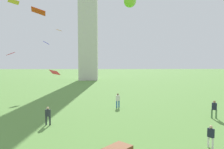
{
  "coord_description": "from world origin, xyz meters",
  "views": [
    {
      "loc": [
        -0.45,
        -7.76,
        6.0
      ],
      "look_at": [
        0.06,
        16.38,
        4.26
      ],
      "focal_mm": 34.99,
      "sensor_mm": 36.0,
      "label": 1
    }
  ],
  "objects_px": {
    "kite_flying_6": "(38,11)",
    "kite_flying_4": "(55,72)",
    "person_0": "(214,108)",
    "kite_flying_2": "(46,43)",
    "kite_flying_3": "(11,54)",
    "kite_flying_1": "(132,3)",
    "kite_flying_0": "(59,30)",
    "person_1": "(118,100)",
    "kite_bundle_1": "(117,149)",
    "kite_flying_5": "(13,2)",
    "person_4": "(211,135)",
    "person_2": "(48,115)"
  },
  "relations": [
    {
      "from": "kite_flying_5",
      "to": "kite_bundle_1",
      "type": "distance_m",
      "value": 20.29
    },
    {
      "from": "kite_flying_0",
      "to": "kite_flying_2",
      "type": "bearing_deg",
      "value": 171.47
    },
    {
      "from": "kite_flying_5",
      "to": "kite_flying_6",
      "type": "distance_m",
      "value": 2.8
    },
    {
      "from": "person_4",
      "to": "kite_flying_3",
      "type": "relative_size",
      "value": 1.28
    },
    {
      "from": "kite_flying_0",
      "to": "kite_flying_1",
      "type": "distance_m",
      "value": 17.29
    },
    {
      "from": "person_1",
      "to": "kite_flying_1",
      "type": "distance_m",
      "value": 11.79
    },
    {
      "from": "kite_flying_1",
      "to": "kite_flying_6",
      "type": "height_order",
      "value": "kite_flying_1"
    },
    {
      "from": "kite_flying_6",
      "to": "kite_flying_2",
      "type": "bearing_deg",
      "value": -89.31
    },
    {
      "from": "person_0",
      "to": "person_4",
      "type": "relative_size",
      "value": 1.18
    },
    {
      "from": "kite_flying_2",
      "to": "kite_flying_5",
      "type": "bearing_deg",
      "value": -152.24
    },
    {
      "from": "person_1",
      "to": "kite_flying_2",
      "type": "xyz_separation_m",
      "value": [
        -12.05,
        12.41,
        7.81
      ]
    },
    {
      "from": "person_1",
      "to": "kite_flying_0",
      "type": "relative_size",
      "value": 1.78
    },
    {
      "from": "person_0",
      "to": "person_4",
      "type": "xyz_separation_m",
      "value": [
        -3.81,
        -7.25,
        -0.16
      ]
    },
    {
      "from": "person_0",
      "to": "kite_flying_6",
      "type": "relative_size",
      "value": 0.99
    },
    {
      "from": "person_2",
      "to": "kite_flying_4",
      "type": "xyz_separation_m",
      "value": [
        -1.49,
        9.08,
        3.28
      ]
    },
    {
      "from": "kite_flying_5",
      "to": "kite_flying_6",
      "type": "bearing_deg",
      "value": 173.77
    },
    {
      "from": "person_0",
      "to": "person_1",
      "type": "bearing_deg",
      "value": -2.49
    },
    {
      "from": "person_0",
      "to": "kite_flying_5",
      "type": "height_order",
      "value": "kite_flying_5"
    },
    {
      "from": "kite_flying_4",
      "to": "kite_flying_5",
      "type": "xyz_separation_m",
      "value": [
        -3.73,
        -3.21,
        8.24
      ]
    },
    {
      "from": "kite_flying_1",
      "to": "kite_flying_5",
      "type": "bearing_deg",
      "value": 151.35
    },
    {
      "from": "person_4",
      "to": "kite_bundle_1",
      "type": "relative_size",
      "value": 0.84
    },
    {
      "from": "kite_flying_5",
      "to": "person_4",
      "type": "bearing_deg",
      "value": 118.78
    },
    {
      "from": "person_0",
      "to": "kite_flying_2",
      "type": "distance_m",
      "value": 28.81
    },
    {
      "from": "kite_flying_1",
      "to": "kite_flying_2",
      "type": "distance_m",
      "value": 22.59
    },
    {
      "from": "person_4",
      "to": "kite_flying_1",
      "type": "bearing_deg",
      "value": 10.29
    },
    {
      "from": "kite_flying_1",
      "to": "person_1",
      "type": "bearing_deg",
      "value": 91.46
    },
    {
      "from": "person_0",
      "to": "person_4",
      "type": "height_order",
      "value": "person_0"
    },
    {
      "from": "kite_flying_2",
      "to": "kite_flying_3",
      "type": "distance_m",
      "value": 10.79
    },
    {
      "from": "person_0",
      "to": "kite_flying_6",
      "type": "height_order",
      "value": "kite_flying_6"
    },
    {
      "from": "person_0",
      "to": "kite_flying_3",
      "type": "xyz_separation_m",
      "value": [
        -23.23,
        7.09,
        5.61
      ]
    },
    {
      "from": "kite_bundle_1",
      "to": "kite_flying_1",
      "type": "bearing_deg",
      "value": 76.19
    },
    {
      "from": "kite_flying_4",
      "to": "person_4",
      "type": "bearing_deg",
      "value": 78.51
    },
    {
      "from": "kite_flying_0",
      "to": "kite_flying_1",
      "type": "height_order",
      "value": "kite_flying_1"
    },
    {
      "from": "kite_flying_1",
      "to": "kite_flying_0",
      "type": "bearing_deg",
      "value": 116.46
    },
    {
      "from": "person_2",
      "to": "kite_bundle_1",
      "type": "distance_m",
      "value": 8.31
    },
    {
      "from": "kite_flying_6",
      "to": "kite_flying_3",
      "type": "bearing_deg",
      "value": -36.73
    },
    {
      "from": "person_2",
      "to": "kite_flying_6",
      "type": "distance_m",
      "value": 12.98
    },
    {
      "from": "kite_flying_5",
      "to": "kite_flying_6",
      "type": "xyz_separation_m",
      "value": [
        2.46,
        1.01,
        -0.85
      ]
    },
    {
      "from": "person_1",
      "to": "kite_flying_1",
      "type": "height_order",
      "value": "kite_flying_1"
    },
    {
      "from": "kite_flying_2",
      "to": "kite_flying_6",
      "type": "bearing_deg",
      "value": -141.07
    },
    {
      "from": "kite_flying_3",
      "to": "kite_flying_5",
      "type": "height_order",
      "value": "kite_flying_5"
    },
    {
      "from": "person_1",
      "to": "kite_flying_2",
      "type": "distance_m",
      "value": 18.98
    },
    {
      "from": "person_1",
      "to": "kite_flying_2",
      "type": "relative_size",
      "value": 1.45
    },
    {
      "from": "person_2",
      "to": "kite_flying_5",
      "type": "distance_m",
      "value": 13.94
    },
    {
      "from": "person_1",
      "to": "kite_flying_1",
      "type": "relative_size",
      "value": 0.8
    },
    {
      "from": "kite_bundle_1",
      "to": "person_1",
      "type": "bearing_deg",
      "value": 87.11
    },
    {
      "from": "kite_flying_6",
      "to": "kite_flying_4",
      "type": "bearing_deg",
      "value": -131.08
    },
    {
      "from": "person_0",
      "to": "kite_flying_2",
      "type": "xyz_separation_m",
      "value": [
        -21.51,
        17.52,
        7.77
      ]
    },
    {
      "from": "kite_flying_0",
      "to": "kite_flying_3",
      "type": "distance_m",
      "value": 8.87
    },
    {
      "from": "person_4",
      "to": "kite_flying_3",
      "type": "height_order",
      "value": "kite_flying_3"
    }
  ]
}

